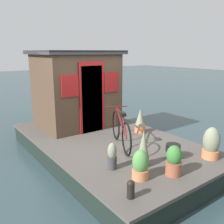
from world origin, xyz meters
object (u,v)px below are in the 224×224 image
(potted_plant_ivy, at_px, (211,144))
(charcoal_grill, at_px, (173,149))
(houseboat_cabin, at_px, (76,88))
(potted_plant_geranium, at_px, (140,121))
(potted_plant_succulent, at_px, (143,149))
(mooring_bollard, at_px, (131,188))
(potted_plant_basil, at_px, (174,161))
(potted_plant_fern, at_px, (140,165))
(potted_plant_rosemary, at_px, (112,156))
(bicycle, at_px, (121,130))

(potted_plant_ivy, xyz_separation_m, charcoal_grill, (0.40, 0.64, -0.08))
(houseboat_cabin, relative_size, potted_plant_geranium, 3.51)
(houseboat_cabin, bearing_deg, potted_plant_succulent, 174.34)
(mooring_bollard, bearing_deg, potted_plant_succulent, -52.85)
(potted_plant_basil, xyz_separation_m, mooring_bollard, (-0.09, 1.02, -0.11))
(potted_plant_geranium, xyz_separation_m, potted_plant_basil, (-2.00, 1.07, -0.04))
(potted_plant_fern, xyz_separation_m, potted_plant_ivy, (-0.22, -1.66, 0.06))
(potted_plant_basil, height_order, potted_plant_rosemary, potted_plant_basil)
(potted_plant_succulent, distance_m, potted_plant_geranium, 1.91)
(potted_plant_fern, distance_m, charcoal_grill, 1.04)
(potted_plant_fern, xyz_separation_m, potted_plant_succulent, (0.31, -0.36, 0.09))
(potted_plant_fern, height_order, mooring_bollard, potted_plant_fern)
(potted_plant_succulent, relative_size, potted_plant_basil, 1.30)
(potted_plant_basil, distance_m, potted_plant_rosemary, 1.06)
(potted_plant_geranium, distance_m, charcoal_grill, 1.68)
(potted_plant_basil, bearing_deg, potted_plant_succulent, 18.46)
(potted_plant_ivy, distance_m, charcoal_grill, 0.76)
(houseboat_cabin, relative_size, potted_plant_succulent, 3.21)
(potted_plant_succulent, distance_m, mooring_bollard, 1.07)
(potted_plant_fern, height_order, potted_plant_succulent, potted_plant_succulent)
(mooring_bollard, bearing_deg, bicycle, -34.06)
(potted_plant_geranium, xyz_separation_m, potted_plant_rosemary, (-1.20, 1.77, -0.06))
(potted_plant_rosemary, bearing_deg, potted_plant_ivy, -113.08)
(houseboat_cabin, distance_m, charcoal_grill, 3.30)
(houseboat_cabin, height_order, potted_plant_fern, houseboat_cabin)
(houseboat_cabin, relative_size, potted_plant_basil, 4.17)
(potted_plant_rosemary, relative_size, charcoal_grill, 1.60)
(bicycle, relative_size, potted_plant_succulent, 2.22)
(potted_plant_ivy, bearing_deg, potted_plant_rosemary, 66.92)
(potted_plant_geranium, height_order, mooring_bollard, potted_plant_geranium)
(potted_plant_geranium, bearing_deg, potted_plant_basil, 151.83)
(potted_plant_geranium, height_order, potted_plant_basil, potted_plant_geranium)
(potted_plant_ivy, relative_size, potted_plant_rosemary, 1.29)
(potted_plant_ivy, distance_m, potted_plant_basil, 1.12)
(potted_plant_succulent, xyz_separation_m, charcoal_grill, (-0.13, -0.67, -0.11))
(houseboat_cabin, height_order, charcoal_grill, houseboat_cabin)
(potted_plant_rosemary, bearing_deg, charcoal_grill, -107.64)
(potted_plant_fern, height_order, potted_plant_geranium, potted_plant_geranium)
(potted_plant_basil, bearing_deg, mooring_bollard, 94.97)
(houseboat_cabin, distance_m, potted_plant_succulent, 3.15)
(bicycle, bearing_deg, charcoal_grill, -160.26)
(charcoal_grill, bearing_deg, potted_plant_succulent, 79.16)
(potted_plant_ivy, xyz_separation_m, mooring_bollard, (-0.11, 2.15, -0.14))
(potted_plant_ivy, bearing_deg, potted_plant_succulent, 67.99)
(potted_plant_ivy, distance_m, potted_plant_geranium, 1.98)
(charcoal_grill, distance_m, mooring_bollard, 1.59)
(bicycle, xyz_separation_m, potted_plant_geranium, (0.45, -0.99, -0.08))
(mooring_bollard, bearing_deg, houseboat_cabin, -17.22)
(potted_plant_ivy, distance_m, potted_plant_rosemary, 1.98)
(potted_plant_fern, xyz_separation_m, mooring_bollard, (-0.33, 0.48, -0.09))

